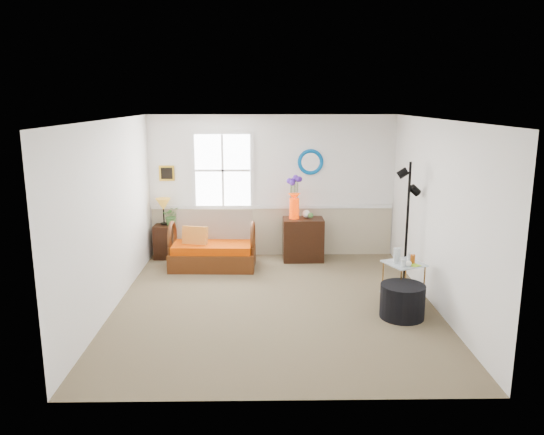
{
  "coord_description": "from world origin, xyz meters",
  "views": [
    {
      "loc": [
        -0.16,
        -7.14,
        2.86
      ],
      "look_at": [
        -0.04,
        0.15,
        1.23
      ],
      "focal_mm": 35.0,
      "sensor_mm": 36.0,
      "label": 1
    }
  ],
  "objects_px": {
    "floor_lamp": "(407,226)",
    "ottoman": "(402,301)",
    "cabinet": "(303,239)",
    "lamp_stand": "(164,242)",
    "loveseat": "(213,241)",
    "side_table": "(403,283)"
  },
  "relations": [
    {
      "from": "lamp_stand",
      "to": "floor_lamp",
      "type": "relative_size",
      "value": 0.32
    },
    {
      "from": "lamp_stand",
      "to": "cabinet",
      "type": "distance_m",
      "value": 2.55
    },
    {
      "from": "loveseat",
      "to": "floor_lamp",
      "type": "xyz_separation_m",
      "value": [
        3.06,
        -1.07,
        0.51
      ]
    },
    {
      "from": "loveseat",
      "to": "side_table",
      "type": "relative_size",
      "value": 2.38
    },
    {
      "from": "lamp_stand",
      "to": "side_table",
      "type": "relative_size",
      "value": 1.01
    },
    {
      "from": "lamp_stand",
      "to": "cabinet",
      "type": "relative_size",
      "value": 0.8
    },
    {
      "from": "ottoman",
      "to": "cabinet",
      "type": "bearing_deg",
      "value": 113.46
    },
    {
      "from": "cabinet",
      "to": "side_table",
      "type": "xyz_separation_m",
      "value": [
        1.27,
        -2.14,
        -0.08
      ]
    },
    {
      "from": "side_table",
      "to": "floor_lamp",
      "type": "height_order",
      "value": "floor_lamp"
    },
    {
      "from": "loveseat",
      "to": "side_table",
      "type": "distance_m",
      "value": 3.36
    },
    {
      "from": "ottoman",
      "to": "lamp_stand",
      "type": "bearing_deg",
      "value": 142.68
    },
    {
      "from": "cabinet",
      "to": "loveseat",
      "type": "bearing_deg",
      "value": -166.89
    },
    {
      "from": "side_table",
      "to": "floor_lamp",
      "type": "bearing_deg",
      "value": 73.63
    },
    {
      "from": "lamp_stand",
      "to": "floor_lamp",
      "type": "bearing_deg",
      "value": -22.29
    },
    {
      "from": "loveseat",
      "to": "side_table",
      "type": "xyz_separation_m",
      "value": [
        2.87,
        -1.74,
        -0.17
      ]
    },
    {
      "from": "floor_lamp",
      "to": "ottoman",
      "type": "bearing_deg",
      "value": -95.94
    },
    {
      "from": "cabinet",
      "to": "ottoman",
      "type": "height_order",
      "value": "cabinet"
    },
    {
      "from": "cabinet",
      "to": "floor_lamp",
      "type": "xyz_separation_m",
      "value": [
        1.47,
        -1.46,
        0.59
      ]
    },
    {
      "from": "floor_lamp",
      "to": "loveseat",
      "type": "bearing_deg",
      "value": 170.76
    },
    {
      "from": "floor_lamp",
      "to": "ottoman",
      "type": "distance_m",
      "value": 1.42
    },
    {
      "from": "loveseat",
      "to": "cabinet",
      "type": "distance_m",
      "value": 1.65
    },
    {
      "from": "cabinet",
      "to": "floor_lamp",
      "type": "distance_m",
      "value": 2.16
    }
  ]
}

